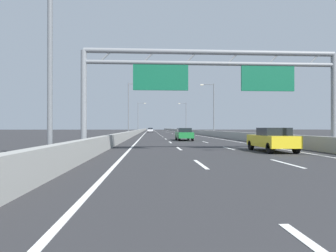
# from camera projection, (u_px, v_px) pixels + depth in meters

# --- Properties ---
(ground_plane) EXTENTS (260.00, 260.00, 0.00)m
(ground_plane) POSITION_uv_depth(u_px,v_px,m) (162.00, 132.00, 99.48)
(ground_plane) COLOR #2D2D30
(lane_dash_left_1) EXTENTS (0.16, 3.00, 0.01)m
(lane_dash_left_1) POSITION_uv_depth(u_px,v_px,m) (200.00, 164.00, 12.04)
(lane_dash_left_1) COLOR white
(lane_dash_left_1) RESTS_ON ground_plane
(lane_dash_left_2) EXTENTS (0.16, 3.00, 0.01)m
(lane_dash_left_2) POSITION_uv_depth(u_px,v_px,m) (179.00, 149.00, 21.02)
(lane_dash_left_2) COLOR white
(lane_dash_left_2) RESTS_ON ground_plane
(lane_dash_left_3) EXTENTS (0.16, 3.00, 0.01)m
(lane_dash_left_3) POSITION_uv_depth(u_px,v_px,m) (170.00, 142.00, 30.00)
(lane_dash_left_3) COLOR white
(lane_dash_left_3) RESTS_ON ground_plane
(lane_dash_left_4) EXTENTS (0.16, 3.00, 0.01)m
(lane_dash_left_4) POSITION_uv_depth(u_px,v_px,m) (166.00, 139.00, 38.99)
(lane_dash_left_4) COLOR white
(lane_dash_left_4) RESTS_ON ground_plane
(lane_dash_left_5) EXTENTS (0.16, 3.00, 0.01)m
(lane_dash_left_5) POSITION_uv_depth(u_px,v_px,m) (163.00, 137.00, 47.97)
(lane_dash_left_5) COLOR white
(lane_dash_left_5) RESTS_ON ground_plane
(lane_dash_left_6) EXTENTS (0.16, 3.00, 0.01)m
(lane_dash_left_6) POSITION_uv_depth(u_px,v_px,m) (161.00, 135.00, 56.95)
(lane_dash_left_6) COLOR white
(lane_dash_left_6) RESTS_ON ground_plane
(lane_dash_left_7) EXTENTS (0.16, 3.00, 0.01)m
(lane_dash_left_7) POSITION_uv_depth(u_px,v_px,m) (159.00, 134.00, 65.94)
(lane_dash_left_7) COLOR white
(lane_dash_left_7) RESTS_ON ground_plane
(lane_dash_left_8) EXTENTS (0.16, 3.00, 0.01)m
(lane_dash_left_8) POSITION_uv_depth(u_px,v_px,m) (158.00, 133.00, 74.92)
(lane_dash_left_8) COLOR white
(lane_dash_left_8) RESTS_ON ground_plane
(lane_dash_left_9) EXTENTS (0.16, 3.00, 0.01)m
(lane_dash_left_9) POSITION_uv_depth(u_px,v_px,m) (157.00, 133.00, 83.90)
(lane_dash_left_9) COLOR white
(lane_dash_left_9) RESTS_ON ground_plane
(lane_dash_left_10) EXTENTS (0.16, 3.00, 0.01)m
(lane_dash_left_10) POSITION_uv_depth(u_px,v_px,m) (157.00, 132.00, 92.89)
(lane_dash_left_10) COLOR white
(lane_dash_left_10) RESTS_ON ground_plane
(lane_dash_left_11) EXTENTS (0.16, 3.00, 0.01)m
(lane_dash_left_11) POSITION_uv_depth(u_px,v_px,m) (156.00, 132.00, 101.87)
(lane_dash_left_11) COLOR white
(lane_dash_left_11) RESTS_ON ground_plane
(lane_dash_left_12) EXTENTS (0.16, 3.00, 0.01)m
(lane_dash_left_12) POSITION_uv_depth(u_px,v_px,m) (156.00, 132.00, 110.85)
(lane_dash_left_12) COLOR white
(lane_dash_left_12) RESTS_ON ground_plane
(lane_dash_left_13) EXTENTS (0.16, 3.00, 0.01)m
(lane_dash_left_13) POSITION_uv_depth(u_px,v_px,m) (155.00, 131.00, 119.84)
(lane_dash_left_13) COLOR white
(lane_dash_left_13) RESTS_ON ground_plane
(lane_dash_left_14) EXTENTS (0.16, 3.00, 0.01)m
(lane_dash_left_14) POSITION_uv_depth(u_px,v_px,m) (155.00, 131.00, 128.82)
(lane_dash_left_14) COLOR white
(lane_dash_left_14) RESTS_ON ground_plane
(lane_dash_left_15) EXTENTS (0.16, 3.00, 0.01)m
(lane_dash_left_15) POSITION_uv_depth(u_px,v_px,m) (155.00, 131.00, 137.80)
(lane_dash_left_15) COLOR white
(lane_dash_left_15) RESTS_ON ground_plane
(lane_dash_left_16) EXTENTS (0.16, 3.00, 0.01)m
(lane_dash_left_16) POSITION_uv_depth(u_px,v_px,m) (154.00, 131.00, 146.79)
(lane_dash_left_16) COLOR white
(lane_dash_left_16) RESTS_ON ground_plane
(lane_dash_left_17) EXTENTS (0.16, 3.00, 0.01)m
(lane_dash_left_17) POSITION_uv_depth(u_px,v_px,m) (154.00, 130.00, 155.77)
(lane_dash_left_17) COLOR white
(lane_dash_left_17) RESTS_ON ground_plane
(lane_dash_right_1) EXTENTS (0.16, 3.00, 0.01)m
(lane_dash_right_1) POSITION_uv_depth(u_px,v_px,m) (286.00, 163.00, 12.26)
(lane_dash_right_1) COLOR white
(lane_dash_right_1) RESTS_ON ground_plane
(lane_dash_right_2) EXTENTS (0.16, 3.00, 0.01)m
(lane_dash_right_2) POSITION_uv_depth(u_px,v_px,m) (229.00, 148.00, 21.24)
(lane_dash_right_2) COLOR white
(lane_dash_right_2) RESTS_ON ground_plane
(lane_dash_right_3) EXTENTS (0.16, 3.00, 0.01)m
(lane_dash_right_3) POSITION_uv_depth(u_px,v_px,m) (205.00, 142.00, 30.22)
(lane_dash_right_3) COLOR white
(lane_dash_right_3) RESTS_ON ground_plane
(lane_dash_right_4) EXTENTS (0.16, 3.00, 0.01)m
(lane_dash_right_4) POSITION_uv_depth(u_px,v_px,m) (193.00, 139.00, 39.20)
(lane_dash_right_4) COLOR white
(lane_dash_right_4) RESTS_ON ground_plane
(lane_dash_right_5) EXTENTS (0.16, 3.00, 0.01)m
(lane_dash_right_5) POSITION_uv_depth(u_px,v_px,m) (185.00, 137.00, 48.19)
(lane_dash_right_5) COLOR white
(lane_dash_right_5) RESTS_ON ground_plane
(lane_dash_right_6) EXTENTS (0.16, 3.00, 0.01)m
(lane_dash_right_6) POSITION_uv_depth(u_px,v_px,m) (179.00, 135.00, 57.17)
(lane_dash_right_6) COLOR white
(lane_dash_right_6) RESTS_ON ground_plane
(lane_dash_right_7) EXTENTS (0.16, 3.00, 0.01)m
(lane_dash_right_7) POSITION_uv_depth(u_px,v_px,m) (175.00, 134.00, 66.15)
(lane_dash_right_7) COLOR white
(lane_dash_right_7) RESTS_ON ground_plane
(lane_dash_right_8) EXTENTS (0.16, 3.00, 0.01)m
(lane_dash_right_8) POSITION_uv_depth(u_px,v_px,m) (172.00, 133.00, 75.14)
(lane_dash_right_8) COLOR white
(lane_dash_right_8) RESTS_ON ground_plane
(lane_dash_right_9) EXTENTS (0.16, 3.00, 0.01)m
(lane_dash_right_9) POSITION_uv_depth(u_px,v_px,m) (170.00, 133.00, 84.12)
(lane_dash_right_9) COLOR white
(lane_dash_right_9) RESTS_ON ground_plane
(lane_dash_right_10) EXTENTS (0.16, 3.00, 0.01)m
(lane_dash_right_10) POSITION_uv_depth(u_px,v_px,m) (168.00, 132.00, 93.10)
(lane_dash_right_10) COLOR white
(lane_dash_right_10) RESTS_ON ground_plane
(lane_dash_right_11) EXTENTS (0.16, 3.00, 0.01)m
(lane_dash_right_11) POSITION_uv_depth(u_px,v_px,m) (166.00, 132.00, 102.09)
(lane_dash_right_11) COLOR white
(lane_dash_right_11) RESTS_ON ground_plane
(lane_dash_right_12) EXTENTS (0.16, 3.00, 0.01)m
(lane_dash_right_12) POSITION_uv_depth(u_px,v_px,m) (165.00, 132.00, 111.07)
(lane_dash_right_12) COLOR white
(lane_dash_right_12) RESTS_ON ground_plane
(lane_dash_right_13) EXTENTS (0.16, 3.00, 0.01)m
(lane_dash_right_13) POSITION_uv_depth(u_px,v_px,m) (164.00, 131.00, 120.05)
(lane_dash_right_13) COLOR white
(lane_dash_right_13) RESTS_ON ground_plane
(lane_dash_right_14) EXTENTS (0.16, 3.00, 0.01)m
(lane_dash_right_14) POSITION_uv_depth(u_px,v_px,m) (163.00, 131.00, 129.04)
(lane_dash_right_14) COLOR white
(lane_dash_right_14) RESTS_ON ground_plane
(lane_dash_right_15) EXTENTS (0.16, 3.00, 0.01)m
(lane_dash_right_15) POSITION_uv_depth(u_px,v_px,m) (162.00, 131.00, 138.02)
(lane_dash_right_15) COLOR white
(lane_dash_right_15) RESTS_ON ground_plane
(lane_dash_right_16) EXTENTS (0.16, 3.00, 0.01)m
(lane_dash_right_16) POSITION_uv_depth(u_px,v_px,m) (161.00, 131.00, 147.00)
(lane_dash_right_16) COLOR white
(lane_dash_right_16) RESTS_ON ground_plane
(lane_dash_right_17) EXTENTS (0.16, 3.00, 0.01)m
(lane_dash_right_17) POSITION_uv_depth(u_px,v_px,m) (161.00, 130.00, 155.99)
(lane_dash_right_17) COLOR white
(lane_dash_right_17) RESTS_ON ground_plane
(edge_line_left) EXTENTS (0.16, 176.00, 0.01)m
(edge_line_left) POSITION_uv_depth(u_px,v_px,m) (145.00, 133.00, 87.19)
(edge_line_left) COLOR white
(edge_line_left) RESTS_ON ground_plane
(edge_line_right) EXTENTS (0.16, 176.00, 0.01)m
(edge_line_right) POSITION_uv_depth(u_px,v_px,m) (181.00, 133.00, 87.82)
(edge_line_right) COLOR white
(edge_line_right) RESTS_ON ground_plane
(barrier_left) EXTENTS (0.45, 220.00, 0.95)m
(barrier_left) POSITION_uv_depth(u_px,v_px,m) (142.00, 130.00, 109.05)
(barrier_left) COLOR #9E9E99
(barrier_left) RESTS_ON ground_plane
(barrier_right) EXTENTS (0.45, 220.00, 0.95)m
(barrier_right) POSITION_uv_depth(u_px,v_px,m) (179.00, 130.00, 109.89)
(barrier_right) COLOR #9E9E99
(barrier_right) RESTS_ON ground_plane
(sign_gantry) EXTENTS (16.11, 0.36, 6.36)m
(sign_gantry) POSITION_uv_depth(u_px,v_px,m) (213.00, 75.00, 18.37)
(sign_gantry) COLOR gray
(sign_gantry) RESTS_ON ground_plane
(streetlamp_left_near) EXTENTS (2.58, 0.28, 9.50)m
(streetlamp_left_near) POSITION_uv_depth(u_px,v_px,m) (56.00, 26.00, 11.35)
(streetlamp_left_near) COLOR slate
(streetlamp_left_near) RESTS_ON ground_plane
(streetlamp_left_mid) EXTENTS (2.58, 0.28, 9.50)m
(streetlamp_left_mid) POSITION_uv_depth(u_px,v_px,m) (130.00, 106.00, 52.62)
(streetlamp_left_mid) COLOR slate
(streetlamp_left_mid) RESTS_ON ground_plane
(streetlamp_right_mid) EXTENTS (2.58, 0.28, 9.50)m
(streetlamp_right_mid) POSITION_uv_depth(u_px,v_px,m) (213.00, 106.00, 53.52)
(streetlamp_right_mid) COLOR slate
(streetlamp_right_mid) RESTS_ON ground_plane
(streetlamp_left_far) EXTENTS (2.58, 0.28, 9.50)m
(streetlamp_left_far) POSITION_uv_depth(u_px,v_px,m) (139.00, 115.00, 93.88)
(streetlamp_left_far) COLOR slate
(streetlamp_left_far) RESTS_ON ground_plane
(streetlamp_right_far) EXTENTS (2.58, 0.28, 9.50)m
(streetlamp_right_far) POSITION_uv_depth(u_px,v_px,m) (185.00, 116.00, 94.79)
(streetlamp_right_far) COLOR slate
(streetlamp_right_far) RESTS_ON ground_plane
(yellow_car) EXTENTS (1.79, 4.21, 1.49)m
(yellow_car) POSITION_uv_depth(u_px,v_px,m) (272.00, 139.00, 18.39)
(yellow_car) COLOR yellow
(yellow_car) RESTS_ON ground_plane
(white_car) EXTENTS (1.76, 4.37, 1.40)m
(white_car) POSITION_uv_depth(u_px,v_px,m) (150.00, 130.00, 95.48)
(white_car) COLOR silver
(white_car) RESTS_ON ground_plane
(green_car) EXTENTS (1.71, 4.68, 1.46)m
(green_car) POSITION_uv_depth(u_px,v_px,m) (184.00, 134.00, 34.46)
(green_car) COLOR #1E7A38
(green_car) RESTS_ON ground_plane
(blue_car) EXTENTS (1.80, 4.67, 1.45)m
(blue_car) POSITION_uv_depth(u_px,v_px,m) (151.00, 130.00, 115.84)
(blue_car) COLOR #2347AD
(blue_car) RESTS_ON ground_plane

